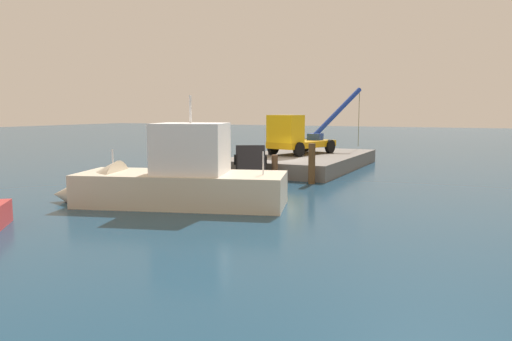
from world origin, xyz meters
The scene contains 10 objects.
ground centered at (0.00, 0.00, 0.00)m, with size 200.00×200.00×0.00m, color navy.
dock centered at (-4.26, 0.00, 0.49)m, with size 13.46×7.54×0.98m, color slate.
crane_truck centered at (-4.11, -0.46, 2.35)m, with size 9.13×4.86×5.04m.
dock_worker centered at (-3.11, -2.19, 1.86)m, with size 0.34×0.34×1.73m.
salvaged_car centered at (4.05, -0.22, 0.65)m, with size 4.36×3.46×3.15m.
moored_yacht centered at (11.93, -1.11, 0.65)m, with size 6.19×11.14×6.11m.
piling_near centered at (3.21, -2.51, 1.15)m, with size 0.39×0.39×2.31m, color brown.
piling_mid centered at (3.11, -0.55, 0.93)m, with size 0.39×0.39×1.86m, color brown.
piling_far centered at (2.98, 0.82, 0.78)m, with size 0.37×0.37×1.57m, color brown.
piling_end centered at (2.97, 3.12, 1.16)m, with size 0.39×0.39×2.31m, color brown.
Camera 1 is at (29.45, 12.28, 4.16)m, focal length 34.48 mm.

